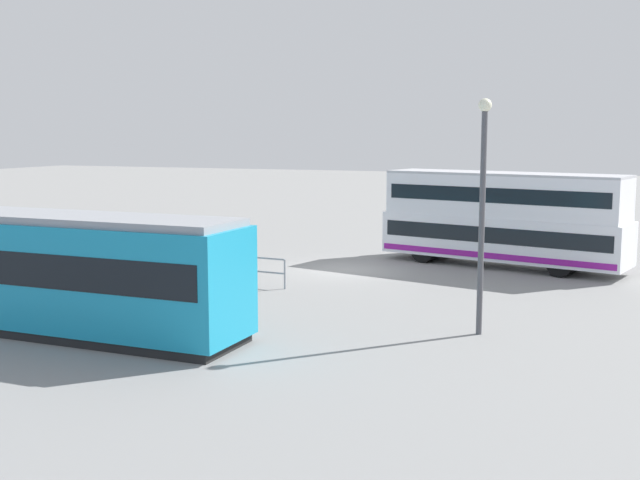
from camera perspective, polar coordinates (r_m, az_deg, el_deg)
name	(u,v)px	position (r m, az deg, el deg)	size (l,w,h in m)	color
ground_plane	(345,270)	(31.69, 1.80, -2.19)	(160.00, 160.00, 0.00)	gray
double_decker_bus	(503,219)	(33.12, 13.15, 1.49)	(10.36, 4.76, 3.89)	white
tram_yellow	(6,267)	(24.03, -21.87, -1.81)	(14.84, 2.87, 3.30)	teal
pedestrian_near_railing	(207,252)	(30.08, -8.18, -0.83)	(0.45, 0.45, 1.76)	black
pedestrian_railing	(182,259)	(30.08, -10.00, -1.40)	(8.88, 0.75, 1.08)	gray
info_sign	(80,230)	(32.51, -17.05, 0.71)	(1.09, 0.15, 2.43)	slate
street_lamp	(482,197)	(21.53, 11.73, 3.05)	(0.36, 0.36, 6.40)	#4C4C51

